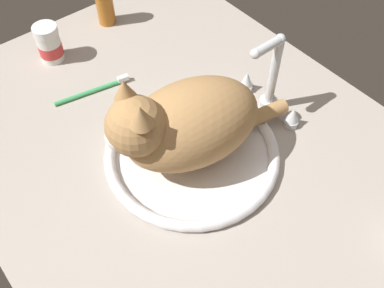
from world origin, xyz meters
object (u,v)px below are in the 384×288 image
(sink_basin, at_px, (192,153))
(toothbrush, at_px, (94,90))
(pill_bottle, at_px, (49,44))
(faucet, at_px, (270,83))
(amber_bottle, at_px, (104,2))
(cat, at_px, (182,125))

(sink_basin, bearing_deg, toothbrush, -168.67)
(pill_bottle, bearing_deg, faucet, 32.44)
(amber_bottle, xyz_separation_m, pill_bottle, (0.04, -0.19, -0.02))
(cat, bearing_deg, toothbrush, -172.51)
(sink_basin, distance_m, faucet, 0.22)
(cat, xyz_separation_m, toothbrush, (-0.29, -0.04, -0.10))
(cat, bearing_deg, pill_bottle, -173.09)
(faucet, relative_size, toothbrush, 1.12)
(pill_bottle, bearing_deg, cat, 6.91)
(sink_basin, relative_size, faucet, 1.79)
(faucet, bearing_deg, toothbrush, -136.74)
(amber_bottle, relative_size, toothbrush, 0.74)
(faucet, bearing_deg, cat, -90.98)
(sink_basin, xyz_separation_m, toothbrush, (-0.29, -0.06, -0.00))
(amber_bottle, height_order, pill_bottle, amber_bottle)
(amber_bottle, bearing_deg, faucet, 11.78)
(cat, bearing_deg, sink_basin, 78.86)
(cat, bearing_deg, faucet, 89.02)
(sink_basin, relative_size, pill_bottle, 3.76)
(cat, distance_m, pill_bottle, 0.46)
(sink_basin, xyz_separation_m, amber_bottle, (-0.50, 0.11, 0.05))
(amber_bottle, relative_size, pill_bottle, 1.39)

